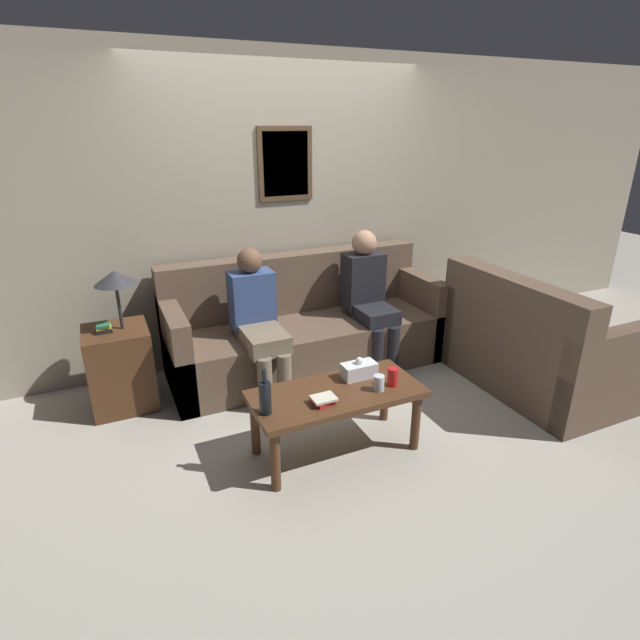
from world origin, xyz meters
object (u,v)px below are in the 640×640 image
wine_bottle (265,397)px  couch_main (305,330)px  coffee_table (336,400)px  person_left (258,318)px  drinking_glass (379,383)px  person_right (369,294)px  couch_side (531,349)px

wine_bottle → couch_main: bearing=58.5°
coffee_table → person_left: person_left is taller
person_left → drinking_glass: bearing=-68.4°
drinking_glass → coffee_table: bearing=158.2°
wine_bottle → drinking_glass: bearing=-3.1°
coffee_table → wine_bottle: (-0.49, -0.06, 0.18)m
coffee_table → wine_bottle: wine_bottle is taller
person_right → coffee_table: bearing=-127.9°
wine_bottle → person_left: person_left is taller
person_right → couch_main: bearing=162.4°
couch_main → wine_bottle: couch_main is taller
coffee_table → person_right: size_ratio=0.93×
couch_main → drinking_glass: (-0.06, -1.34, 0.17)m
person_left → couch_main: bearing=25.9°
person_left → person_right: person_right is taller
coffee_table → drinking_glass: bearing=-21.8°
coffee_table → couch_side: bearing=4.0°
couch_main → drinking_glass: bearing=-92.6°
couch_main → coffee_table: couch_main is taller
couch_main → couch_side: 1.86m
person_left → coffee_table: bearing=-79.4°
coffee_table → drinking_glass: drinking_glass is taller
drinking_glass → couch_main: bearing=87.4°
couch_side → wine_bottle: bearing=94.6°
drinking_glass → person_right: size_ratio=0.09×
couch_main → coffee_table: size_ratio=2.17×
couch_side → coffee_table: size_ratio=1.27×
wine_bottle → couch_side: bearing=4.6°
person_right → drinking_glass: bearing=-116.6°
couch_main → couch_side: same height
couch_side → wine_bottle: 2.31m
couch_main → person_left: person_left is taller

